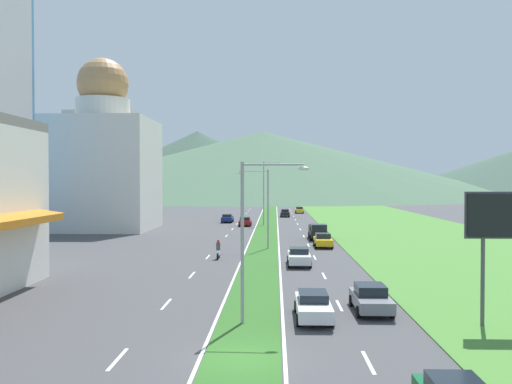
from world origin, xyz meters
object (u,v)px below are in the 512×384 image
Objects in this scene: street_lamp_near at (251,229)px; car_1 at (323,240)px; street_lamp_far at (266,189)px; car_8 at (313,305)px; car_4 at (299,210)px; car_3 at (371,298)px; car_6 at (227,218)px; pickup_truck_0 at (318,232)px; car_5 at (299,256)px; motorcycle_rider at (218,251)px; car_0 at (285,213)px; car_2 at (245,221)px; street_lamp_mid at (264,202)px.

street_lamp_near reaches higher than car_1.
car_8 is at bearing -86.58° from street_lamp_far.
car_1 is at bearing -0.15° from car_4.
car_3 is 0.97× the size of car_6.
car_6 is 30.33m from pickup_truck_0.
car_3 is at bearing -167.89° from car_6.
motorcycle_rider is at bearing -115.67° from car_5.
pickup_truck_0 is at bearing 4.52° from car_0.
car_3 reaches higher than car_4.
street_lamp_far is at bearing -173.21° from car_3.
car_6 is (-3.52, 7.34, 0.01)m from car_2.
car_3 is 65.35m from car_6.
street_lamp_far reaches higher than street_lamp_near.
car_0 reaches higher than car_3.
car_4 is at bearing 84.07° from street_lamp_mid.
pickup_truck_0 is (10.14, -19.73, 0.24)m from car_2.
car_1 is 61.97m from car_4.
car_5 is at bearing -170.25° from car_2.
car_5 is (-3.29, 16.38, 0.02)m from car_3.
street_lamp_mid is at bearing -168.87° from car_6.
street_lamp_far is at bearing 90.67° from street_lamp_mid.
car_4 is at bearing 179.86° from pickup_truck_0.
motorcycle_rider is (-3.75, -38.01, -5.19)m from street_lamp_far.
street_lamp_mid is 2.04× the size of car_4.
car_6 is (-10.42, 47.52, -0.02)m from car_5.
street_lamp_far is 5.19× the size of motorcycle_rider.
car_5 is 48.65m from car_6.
car_2 is 0.75× the size of pickup_truck_0.
car_6 reaches higher than car_8.
street_lamp_mid reaches higher than car_4.
street_lamp_near is 59.71m from car_2.
street_lamp_far is at bearing -166.62° from car_1.
street_lamp_mid is 1.90× the size of car_1.
car_3 is 36.82m from pickup_truck_0.
car_2 is 36.18m from car_4.
car_0 is 49.74m from car_1.
motorcycle_rider reaches higher than car_5.
car_3 is (6.54, -27.48, -4.23)m from street_lamp_mid.
car_1 reaches higher than car_3.
car_0 is 1.03× the size of car_3.
car_0 is at bearing -177.55° from car_3.
car_1 is 31.19m from car_8.
street_lamp_far reaches higher than motorcycle_rider.
street_lamp_near is at bearing -169.87° from motorcycle_rider.
car_5 is (-3.37, -74.86, 0.05)m from car_4.
street_lamp_far reaches higher than car_8.
car_4 is 74.94m from car_5.
street_lamp_mid is 2.11× the size of car_2.
motorcycle_rider reaches higher than car_0.
car_8 is (-3.42, -92.99, 0.01)m from car_4.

